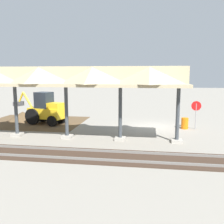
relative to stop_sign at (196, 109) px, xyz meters
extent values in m
plane|color=gray|center=(3.19, -0.40, -1.63)|extent=(120.00, 120.00, 0.00)
cube|color=brown|center=(14.11, -0.85, -1.63)|extent=(8.87, 7.00, 0.01)
cube|color=#9E998E|center=(1.87, 4.17, -1.53)|extent=(0.70, 0.70, 0.20)
cylinder|color=#383D42|center=(1.87, 4.17, 0.17)|extent=(0.24, 0.24, 3.60)
cube|color=#9E998E|center=(5.57, 4.17, -1.53)|extent=(0.70, 0.70, 0.20)
cylinder|color=#383D42|center=(5.57, 4.17, 0.17)|extent=(0.24, 0.24, 3.60)
cube|color=#9E998E|center=(9.28, 4.17, -1.53)|extent=(0.70, 0.70, 0.20)
cylinder|color=#383D42|center=(9.28, 4.17, 0.17)|extent=(0.24, 0.24, 3.60)
cube|color=#9E998E|center=(12.98, 4.17, -1.53)|extent=(0.70, 0.70, 0.20)
cylinder|color=#383D42|center=(12.98, 4.17, 0.17)|extent=(0.24, 0.24, 3.60)
cube|color=tan|center=(11.13, 4.17, 2.07)|extent=(19.72, 3.20, 0.20)
cube|color=tan|center=(11.13, 4.17, 2.72)|extent=(19.72, 0.20, 1.10)
pyramid|color=tan|center=(3.72, 4.17, 2.72)|extent=(3.33, 3.20, 1.10)
pyramid|color=tan|center=(7.43, 4.17, 2.72)|extent=(3.33, 3.20, 1.10)
pyramid|color=tan|center=(11.13, 4.17, 2.72)|extent=(3.33, 3.20, 1.10)
cube|color=slate|center=(3.19, 6.96, -1.56)|extent=(60.00, 0.08, 0.15)
cube|color=slate|center=(3.19, 8.39, -1.56)|extent=(60.00, 0.08, 0.15)
cube|color=#38281E|center=(3.19, 7.67, -1.62)|extent=(60.00, 2.58, 0.03)
cylinder|color=gray|center=(0.00, 0.00, -0.59)|extent=(0.06, 0.06, 2.08)
cylinder|color=red|center=(0.00, 0.00, 0.26)|extent=(0.76, 0.12, 0.76)
cube|color=yellow|center=(12.67, -0.28, -0.66)|extent=(3.43, 2.07, 0.90)
cube|color=#1E262D|center=(12.87, -0.33, 0.49)|extent=(1.56, 1.46, 1.40)
cube|color=yellow|center=(11.68, -0.02, 0.04)|extent=(1.39, 1.35, 0.50)
cylinder|color=black|center=(13.42, -1.22, -0.93)|extent=(1.43, 0.65, 1.40)
cylinder|color=black|center=(13.78, 0.17, -0.93)|extent=(1.43, 0.65, 1.40)
cylinder|color=black|center=(11.46, -0.63, -1.18)|extent=(0.95, 0.52, 0.90)
cylinder|color=black|center=(11.79, 0.63, -1.18)|extent=(0.95, 0.52, 0.90)
cylinder|color=yellow|center=(14.66, -0.80, 0.44)|extent=(1.08, 0.45, 1.41)
cylinder|color=yellow|center=(15.41, -1.00, 0.56)|extent=(0.77, 0.35, 1.15)
cube|color=#47474C|center=(15.70, -1.08, 0.03)|extent=(0.78, 0.93, 0.40)
cone|color=brown|center=(15.54, -1.42, -1.63)|extent=(5.94, 5.94, 1.72)
cylinder|color=orange|center=(0.82, -0.04, -1.18)|extent=(0.56, 0.56, 0.90)
camera|label=1|loc=(3.68, 20.35, 2.81)|focal=40.00mm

